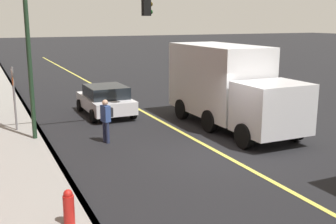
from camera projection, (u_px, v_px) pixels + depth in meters
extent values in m
plane|color=black|center=(219.00, 153.00, 14.07)|extent=(200.00, 200.00, 0.00)
cube|color=gray|center=(21.00, 181.00, 11.42)|extent=(80.00, 2.58, 0.15)
cube|color=slate|center=(65.00, 174.00, 11.92)|extent=(80.00, 0.16, 0.15)
cube|color=#D8CC4C|center=(219.00, 153.00, 14.06)|extent=(80.00, 0.16, 0.01)
cube|color=silver|center=(105.00, 103.00, 19.55)|extent=(3.85, 1.89, 0.59)
cube|color=black|center=(106.00, 91.00, 19.28)|extent=(2.11, 1.74, 0.54)
cylinder|color=black|center=(80.00, 105.00, 20.37)|extent=(0.60, 0.22, 0.60)
cylinder|color=black|center=(116.00, 102.00, 21.12)|extent=(0.60, 0.22, 0.60)
cylinder|color=black|center=(93.00, 116.00, 18.11)|extent=(0.60, 0.22, 0.60)
cylinder|color=black|center=(133.00, 112.00, 18.87)|extent=(0.60, 0.22, 0.60)
cube|color=silver|center=(272.00, 108.00, 14.73)|extent=(2.00, 2.37, 1.82)
cube|color=silver|center=(218.00, 79.00, 17.84)|extent=(5.00, 2.37, 2.95)
cylinder|color=black|center=(295.00, 129.00, 15.40)|extent=(0.90, 0.28, 0.90)
cylinder|color=black|center=(244.00, 136.00, 14.47)|extent=(0.90, 0.28, 0.90)
cylinder|color=black|center=(224.00, 105.00, 19.73)|extent=(0.90, 0.28, 0.90)
cylinder|color=black|center=(182.00, 109.00, 18.81)|extent=(0.90, 0.28, 0.90)
cylinder|color=black|center=(256.00, 116.00, 17.52)|extent=(0.90, 0.28, 0.90)
cylinder|color=black|center=(210.00, 121.00, 16.59)|extent=(0.90, 0.28, 0.90)
cylinder|color=#262D4C|center=(108.00, 133.00, 15.09)|extent=(0.17, 0.17, 0.80)
cylinder|color=#262D4C|center=(105.00, 131.00, 15.25)|extent=(0.17, 0.17, 0.80)
cube|color=#334C8C|center=(105.00, 114.00, 15.01)|extent=(0.42, 0.31, 0.60)
sphere|color=tan|center=(105.00, 103.00, 14.93)|extent=(0.22, 0.22, 0.22)
cube|color=black|center=(109.00, 112.00, 15.11)|extent=(0.29, 0.22, 0.34)
cylinder|color=#1E3823|center=(30.00, 64.00, 14.67)|extent=(0.16, 0.16, 5.78)
cube|color=black|center=(146.00, 4.00, 16.04)|extent=(0.28, 0.30, 0.90)
sphere|color=#392905|center=(150.00, 4.00, 16.11)|extent=(0.18, 0.18, 0.18)
sphere|color=black|center=(151.00, 12.00, 16.18)|extent=(0.18, 0.18, 0.18)
cylinder|color=slate|center=(15.00, 101.00, 16.16)|extent=(0.08, 0.08, 2.66)
cube|color=white|center=(12.00, 72.00, 15.90)|extent=(0.60, 0.02, 0.20)
cube|color=#DB5919|center=(12.00, 81.00, 15.98)|extent=(0.44, 0.02, 0.28)
cylinder|color=red|center=(69.00, 213.00, 8.81)|extent=(0.24, 0.24, 0.80)
sphere|color=red|center=(68.00, 194.00, 8.71)|extent=(0.20, 0.20, 0.20)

